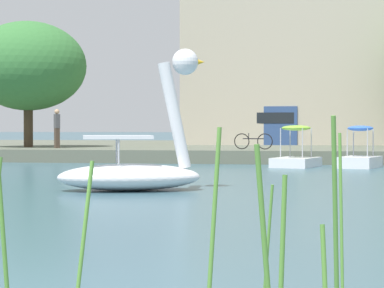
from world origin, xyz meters
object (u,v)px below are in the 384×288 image
Objects in this scene: tree_broadleaf_right at (28,66)px; bicycle_parked at (253,141)px; pedal_boat_blue at (360,156)px; person_on_path at (57,127)px; pedal_boat_lime at (296,155)px; parked_van at (256,124)px; swan_boat at (135,164)px.

tree_broadleaf_right is 11.21m from bicycle_parked.
person_on_path reaches higher than pedal_boat_blue.
pedal_boat_lime is at bearing -63.14° from bicycle_parked.
pedal_boat_lime is 12.74m from parked_van.
pedal_boat_lime is at bearing -78.33° from parked_van.
tree_broadleaf_right is at bearing -144.97° from parked_van.
swan_boat is 1.50× the size of pedal_boat_lime.
pedal_boat_blue is 2.30m from pedal_boat_lime.
parked_van is (8.11, 8.13, 0.17)m from person_on_path.
bicycle_parked is at bearing 137.54° from pedal_boat_blue.
pedal_boat_lime is 0.38× the size of tree_broadleaf_right.
person_on_path reaches higher than bicycle_parked.
person_on_path is at bearing 161.40° from pedal_boat_blue.
tree_broadleaf_right is 3.55m from person_on_path.
parked_van is (-0.65, 8.63, 0.74)m from bicycle_parked.
pedal_boat_lime is at bearing 178.25° from pedal_boat_blue.
pedal_boat_lime is at bearing -23.72° from tree_broadleaf_right.
parked_van reaches higher than person_on_path.
pedal_boat_lime is at bearing -21.92° from person_on_path.
pedal_boat_lime is at bearing 74.00° from swan_boat.
parked_van reaches higher than pedal_boat_lime.
person_on_path is 11.48m from parked_van.
pedal_boat_blue is 1.31× the size of person_on_path.
tree_broadleaf_right is at bearing 146.62° from person_on_path.
pedal_boat_lime is 11.55m from person_on_path.
swan_boat reaches higher than pedal_boat_lime.
swan_boat is at bearing -95.05° from bicycle_parked.
pedal_boat_lime is 0.55× the size of parked_van.
tree_broadleaf_right reaches higher than pedal_boat_blue.
person_on_path reaches higher than pedal_boat_lime.
tree_broadleaf_right is (-9.21, 16.85, 3.66)m from swan_boat.
bicycle_parked is at bearing 84.95° from swan_boat.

